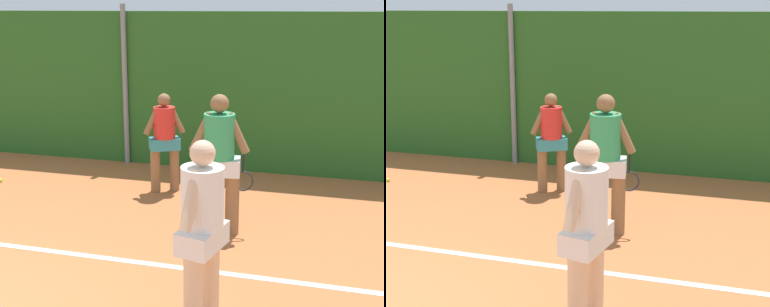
# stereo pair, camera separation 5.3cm
# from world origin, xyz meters

# --- Properties ---
(hedge_fence_backdrop) EXTENTS (20.60, 0.25, 2.92)m
(hedge_fence_backdrop) POSITION_xyz_m (0.00, 6.73, 1.46)
(hedge_fence_backdrop) COLOR #286023
(hedge_fence_backdrop) RESTS_ON ground_plane
(fence_post_center) EXTENTS (0.10, 0.10, 3.05)m
(fence_post_center) POSITION_xyz_m (0.00, 6.55, 1.53)
(fence_post_center) COLOR gray
(fence_post_center) RESTS_ON ground_plane
(court_baseline_paint) EXTENTS (15.05, 0.10, 0.01)m
(court_baseline_paint) POSITION_xyz_m (0.00, 2.54, 0.00)
(court_baseline_paint) COLOR white
(court_baseline_paint) RESTS_ON ground_plane
(player_foreground_near) EXTENTS (0.43, 0.84, 1.87)m
(player_foreground_near) POSITION_xyz_m (2.83, 1.45, 1.05)
(player_foreground_near) COLOR beige
(player_foreground_near) RESTS_ON ground_plane
(player_midcourt) EXTENTS (0.85, 0.41, 1.92)m
(player_midcourt) POSITION_xyz_m (2.49, 3.67, 1.08)
(player_midcourt) COLOR #8C603D
(player_midcourt) RESTS_ON ground_plane
(player_backcourt_far) EXTENTS (0.63, 0.48, 1.65)m
(player_backcourt_far) POSITION_xyz_m (1.24, 5.15, 0.93)
(player_backcourt_far) COLOR #8C603D
(player_backcourt_far) RESTS_ON ground_plane
(tennis_ball_6) EXTENTS (0.07, 0.07, 0.07)m
(tennis_ball_6) POSITION_xyz_m (-1.71, 4.82, 0.03)
(tennis_ball_6) COLOR #CCDB33
(tennis_ball_6) RESTS_ON ground_plane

